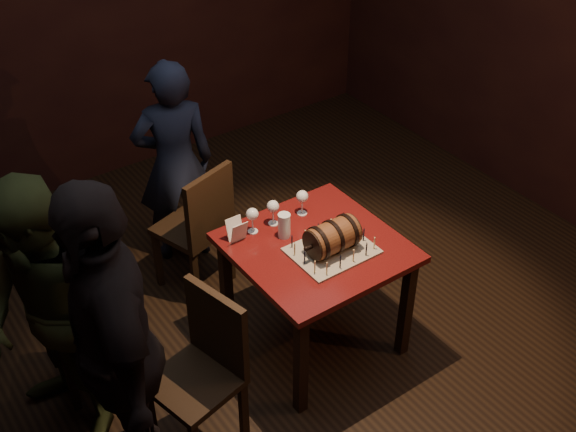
{
  "coord_description": "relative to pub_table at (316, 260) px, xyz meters",
  "views": [
    {
      "loc": [
        -1.78,
        -2.53,
        3.25
      ],
      "look_at": [
        0.05,
        0.05,
        0.95
      ],
      "focal_mm": 45.0,
      "sensor_mm": 36.0,
      "label": 1
    }
  ],
  "objects": [
    {
      "name": "chair_left_rear",
      "position": [
        -1.11,
        0.42,
        -0.12
      ],
      "size": [
        0.51,
        0.51,
        0.93
      ],
      "color": "black",
      "rests_on": "ground"
    },
    {
      "name": "cake_board",
      "position": [
        0.03,
        -0.1,
        0.12
      ],
      "size": [
        0.45,
        0.35,
        0.01
      ],
      "primitive_type": "cube",
      "color": "#9E937F",
      "rests_on": "pub_table"
    },
    {
      "name": "birthday_candles",
      "position": [
        0.03,
        -0.1,
        0.16
      ],
      "size": [
        0.4,
        0.3,
        0.09
      ],
      "color": "#F5D792",
      "rests_on": "cake_board"
    },
    {
      "name": "chair_back",
      "position": [
        -0.29,
        0.83,
        -0.12
      ],
      "size": [
        0.5,
        0.5,
        0.93
      ],
      "color": "black",
      "rests_on": "ground"
    },
    {
      "name": "person_left_rear",
      "position": [
        -1.45,
        0.23,
        0.15
      ],
      "size": [
        0.75,
        0.88,
        1.57
      ],
      "primitive_type": "imported",
      "rotation": [
        0.0,
        0.0,
        -1.35
      ],
      "color": "#374321",
      "rests_on": "ground"
    },
    {
      "name": "wine_glass_left",
      "position": [
        -0.22,
        0.31,
        0.23
      ],
      "size": [
        0.07,
        0.07,
        0.16
      ],
      "color": "silver",
      "rests_on": "pub_table"
    },
    {
      "name": "barrel_cake",
      "position": [
        0.03,
        -0.1,
        0.21
      ],
      "size": [
        0.34,
        0.2,
        0.2
      ],
      "color": "brown",
      "rests_on": "cake_board"
    },
    {
      "name": "person_back",
      "position": [
        -0.23,
        1.24,
        0.09
      ],
      "size": [
        0.61,
        0.49,
        1.47
      ],
      "primitive_type": "imported",
      "rotation": [
        0.0,
        0.0,
        2.84
      ],
      "color": "black",
      "rests_on": "ground"
    },
    {
      "name": "pint_of_ale",
      "position": [
        -0.1,
        0.17,
        0.18
      ],
      "size": [
        0.07,
        0.07,
        0.15
      ],
      "color": "silver",
      "rests_on": "pub_table"
    },
    {
      "name": "menu_card",
      "position": [
        -0.34,
        0.29,
        0.17
      ],
      "size": [
        0.1,
        0.05,
        0.13
      ],
      "primitive_type": null,
      "color": "white",
      "rests_on": "pub_table"
    },
    {
      "name": "pub_table",
      "position": [
        0.0,
        0.0,
        0.0
      ],
      "size": [
        0.9,
        0.9,
        0.75
      ],
      "color": "#450B0C",
      "rests_on": "ground"
    },
    {
      "name": "wine_glass_right",
      "position": [
        0.11,
        0.29,
        0.23
      ],
      "size": [
        0.07,
        0.07,
        0.16
      ],
      "color": "silver",
      "rests_on": "pub_table"
    },
    {
      "name": "room_shell",
      "position": [
        -0.18,
        0.04,
        0.76
      ],
      "size": [
        5.04,
        5.04,
        2.8
      ],
      "color": "black",
      "rests_on": "ground"
    },
    {
      "name": "wine_glass_mid",
      "position": [
        -0.09,
        0.3,
        0.23
      ],
      "size": [
        0.07,
        0.07,
        0.16
      ],
      "color": "silver",
      "rests_on": "pub_table"
    },
    {
      "name": "person_left_front",
      "position": [
        -1.29,
        -0.2,
        0.24
      ],
      "size": [
        0.64,
        1.1,
        1.77
      ],
      "primitive_type": "imported",
      "rotation": [
        0.0,
        0.0,
        -1.78
      ],
      "color": "black",
      "rests_on": "ground"
    },
    {
      "name": "chair_left_front",
      "position": [
        -0.86,
        -0.22,
        -0.12
      ],
      "size": [
        0.48,
        0.48,
        0.93
      ],
      "color": "black",
      "rests_on": "ground"
    }
  ]
}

